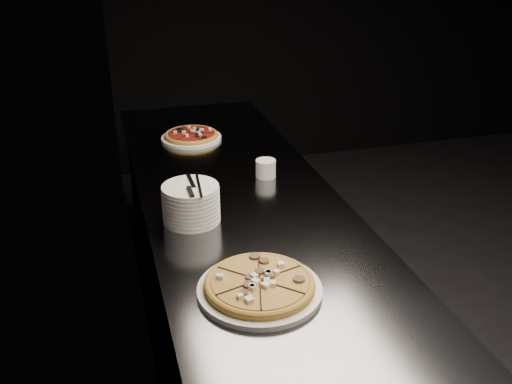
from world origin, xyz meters
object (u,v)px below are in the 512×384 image
object	(u,v)px
counter	(241,294)
plate_stack	(191,203)
ramekin	(266,168)
cutlery	(193,187)
pizza_tomato	(191,136)
pizza_mushroom	(260,286)

from	to	relation	value
counter	plate_stack	bearing A→B (deg)	-144.54
ramekin	plate_stack	bearing A→B (deg)	-140.73
plate_stack	cutlery	size ratio (longest dim) A/B	0.94
plate_stack	ramekin	size ratio (longest dim) A/B	2.39
pizza_tomato	ramekin	bearing A→B (deg)	-67.62
plate_stack	counter	bearing A→B (deg)	35.46
counter	pizza_tomato	bearing A→B (deg)	95.78
pizza_mushroom	pizza_tomato	bearing A→B (deg)	88.44
counter	pizza_mushroom	distance (m)	0.80
cutlery	ramekin	xyz separation A→B (m)	(0.35, 0.31, -0.10)
counter	cutlery	size ratio (longest dim) A/B	11.71
plate_stack	cutlery	world-z (taller)	cutlery
pizza_mushroom	plate_stack	distance (m)	0.49
ramekin	counter	bearing A→B (deg)	-135.94
pizza_mushroom	pizza_tomato	xyz separation A→B (m)	(0.04, 1.30, -0.00)
pizza_tomato	ramekin	world-z (taller)	ramekin
counter	pizza_mushroom	xyz separation A→B (m)	(-0.10, -0.63, 0.48)
pizza_tomato	ramekin	xyz separation A→B (m)	(0.22, -0.52, 0.02)
counter	pizza_mushroom	world-z (taller)	pizza_mushroom
pizza_mushroom	ramekin	size ratio (longest dim) A/B	4.69
pizza_tomato	cutlery	xyz separation A→B (m)	(-0.14, -0.83, 0.12)
counter	pizza_tomato	distance (m)	0.82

